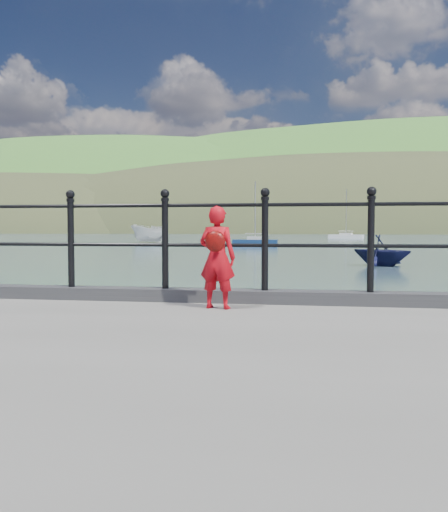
% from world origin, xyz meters
% --- Properties ---
extents(ground, '(600.00, 600.00, 0.00)m').
position_xyz_m(ground, '(0.00, 0.00, 0.00)').
color(ground, '#2D4251').
rests_on(ground, ground).
extents(kerb, '(60.00, 0.30, 0.15)m').
position_xyz_m(kerb, '(0.00, -0.15, 1.07)').
color(kerb, '#28282B').
rests_on(kerb, quay).
extents(railing, '(18.11, 0.11, 1.20)m').
position_xyz_m(railing, '(0.00, -0.15, 1.82)').
color(railing, black).
rests_on(railing, kerb).
extents(far_shore, '(830.00, 200.00, 156.00)m').
position_xyz_m(far_shore, '(38.34, 239.41, -22.57)').
color(far_shore, '#333A21').
rests_on(far_shore, ground).
extents(child, '(0.45, 0.35, 1.12)m').
position_xyz_m(child, '(0.12, -0.67, 1.57)').
color(child, red).
rests_on(child, quay).
extents(launch_white, '(4.43, 6.28, 2.27)m').
position_xyz_m(launch_white, '(-18.65, 58.52, 1.14)').
color(launch_white, silver).
rests_on(launch_white, ground).
extents(launch_navy, '(3.85, 3.73, 1.55)m').
position_xyz_m(launch_navy, '(4.59, 20.88, 0.77)').
color(launch_navy, black).
rests_on(launch_navy, ground).
extents(sailboat_deep, '(6.07, 3.28, 8.65)m').
position_xyz_m(sailboat_deep, '(7.21, 88.17, 0.34)').
color(sailboat_deep, white).
rests_on(sailboat_deep, ground).
extents(sailboat_port, '(4.44, 1.48, 6.64)m').
position_xyz_m(sailboat_port, '(-4.24, 46.91, 0.34)').
color(sailboat_port, navy).
rests_on(sailboat_port, ground).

